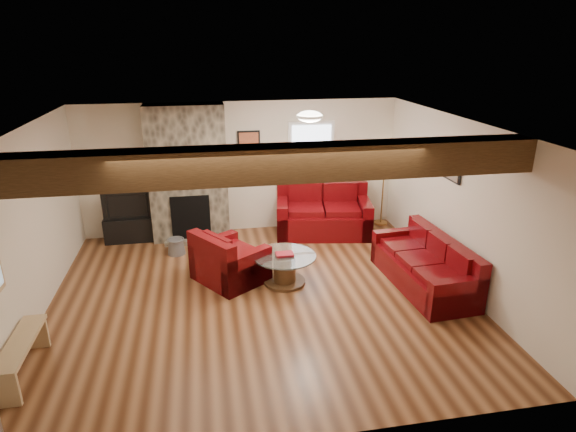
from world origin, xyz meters
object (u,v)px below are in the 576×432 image
object	(u,v)px
floor_lamp	(385,163)
loveseat	(323,210)
coffee_table	(285,269)
tv_cabinet	(131,229)
sofa_three	(424,262)
television	(128,204)
armchair_red	(230,256)

from	to	relation	value
floor_lamp	loveseat	bearing A→B (deg)	-166.90
loveseat	floor_lamp	size ratio (longest dim) A/B	1.18
coffee_table	tv_cabinet	distance (m)	3.34
sofa_three	coffee_table	xyz separation A→B (m)	(-2.06, 0.44, -0.15)
tv_cabinet	floor_lamp	bearing A→B (deg)	0.04
tv_cabinet	coffee_table	bearing A→B (deg)	-40.56
tv_cabinet	television	bearing A→B (deg)	0.00
loveseat	television	world-z (taller)	television
armchair_red	floor_lamp	distance (m)	3.82
tv_cabinet	sofa_three	bearing A→B (deg)	-29.63
armchair_red	tv_cabinet	size ratio (longest dim) A/B	1.07
sofa_three	coffee_table	world-z (taller)	sofa_three
tv_cabinet	loveseat	bearing A→B (deg)	-4.74
sofa_three	armchair_red	distance (m)	2.96
armchair_red	floor_lamp	size ratio (longest dim) A/B	0.66
sofa_three	coffee_table	bearing A→B (deg)	-105.98
coffee_table	television	size ratio (longest dim) A/B	1.09
sofa_three	armchair_red	size ratio (longest dim) A/B	2.01
armchair_red	floor_lamp	bearing A→B (deg)	-93.81
floor_lamp	sofa_three	bearing A→B (deg)	-96.96
loveseat	floor_lamp	xyz separation A→B (m)	(1.30, 0.30, 0.81)
loveseat	floor_lamp	distance (m)	1.56
loveseat	tv_cabinet	size ratio (longest dim) A/B	1.91
loveseat	armchair_red	xyz separation A→B (m)	(-1.89, -1.61, -0.07)
loveseat	tv_cabinet	world-z (taller)	loveseat
armchair_red	television	distance (m)	2.59
loveseat	armchair_red	distance (m)	2.48
loveseat	tv_cabinet	bearing A→B (deg)	-175.21
loveseat	coffee_table	distance (m)	2.17
sofa_three	armchair_red	xyz separation A→B (m)	(-2.87, 0.71, 0.02)
armchair_red	tv_cabinet	xyz separation A→B (m)	(-1.73, 1.91, -0.17)
tv_cabinet	floor_lamp	distance (m)	5.03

